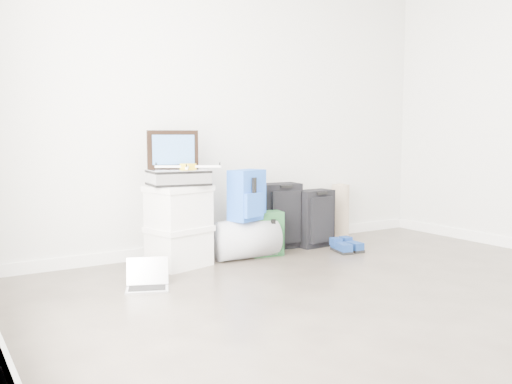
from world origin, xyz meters
TOP-DOWN VIEW (x-y plane):
  - ground at (0.00, 0.00)m, footprint 5.00×5.00m
  - room_envelope at (0.00, 0.02)m, footprint 4.52×5.02m
  - boxes_stack at (-0.74, 2.10)m, footprint 0.55×0.49m
  - briefcase at (-0.74, 2.10)m, footprint 0.49×0.38m
  - painting at (-0.74, 2.19)m, footprint 0.42×0.11m
  - drone at (-0.66, 2.08)m, footprint 0.48×0.48m
  - duffel_bag at (-0.13, 2.06)m, footprint 0.57×0.37m
  - blue_backpack at (-0.13, 2.03)m, footprint 0.36×0.31m
  - large_suitcase at (0.37, 2.27)m, footprint 0.42×0.29m
  - green_backpack at (0.09, 2.05)m, footprint 0.31×0.25m
  - carry_on at (0.70, 2.14)m, footprint 0.36×0.25m
  - shoes at (0.81, 1.80)m, footprint 0.26×0.29m
  - rolled_rug at (1.21, 2.36)m, footprint 0.18×0.18m
  - laptop at (-1.20, 1.61)m, footprint 0.35×0.31m

SIDE VIEW (x-z plane):
  - ground at x=0.00m, z-range 0.00..0.00m
  - shoes at x=0.81m, z-range 0.00..0.09m
  - laptop at x=-1.20m, z-range -0.05..0.16m
  - duffel_bag at x=-0.13m, z-range 0.00..0.34m
  - green_backpack at x=0.09m, z-range -0.01..0.39m
  - carry_on at x=0.70m, z-range 0.00..0.55m
  - rolled_rug at x=1.21m, z-range 0.00..0.56m
  - large_suitcase at x=0.37m, z-range 0.00..0.62m
  - boxes_stack at x=-0.74m, z-range 0.00..0.67m
  - blue_backpack at x=-0.13m, z-range 0.33..0.77m
  - briefcase at x=-0.74m, z-range 0.67..0.80m
  - drone at x=-0.66m, z-range 0.80..0.85m
  - painting at x=-0.74m, z-range 0.80..1.12m
  - room_envelope at x=0.00m, z-range 0.37..3.08m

